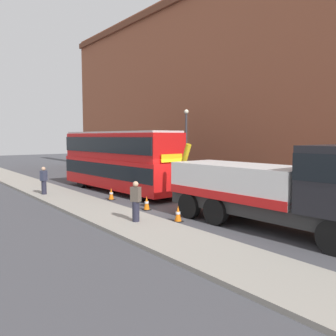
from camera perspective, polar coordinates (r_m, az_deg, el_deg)
ground_plane at (r=18.88m, az=2.26°, el=-6.24°), size 120.00×120.00×0.00m
near_kerb at (r=16.57m, az=-9.12°, el=-7.65°), size 60.00×2.80×0.15m
building_facade at (r=24.97m, az=17.60°, el=14.92°), size 60.00×1.50×16.00m
recovery_tow_truck at (r=14.40m, az=17.24°, el=-2.94°), size 10.20×3.09×3.67m
double_decker_bus at (r=23.87m, az=-8.07°, el=1.50°), size 11.14×3.10×4.06m
pedestrian_onlooker at (r=23.05m, az=-19.53°, el=-1.98°), size 0.43×0.48×1.71m
pedestrian_bystander at (r=14.87m, az=-5.26°, el=-5.50°), size 0.47×0.41×1.71m
traffic_cone_near_bus at (r=20.99m, az=-9.21°, el=-4.21°), size 0.36×0.36×0.72m
traffic_cone_midway at (r=17.91m, az=-3.49°, el=-5.76°), size 0.36×0.36×0.72m
traffic_cone_near_truck at (r=15.47m, az=1.64°, el=-7.50°), size 0.36×0.36×0.72m
street_lamp at (r=27.61m, az=2.98°, el=4.61°), size 0.36×0.36×5.83m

